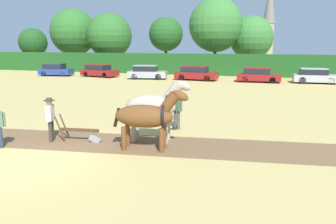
# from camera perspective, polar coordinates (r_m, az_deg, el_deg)

# --- Properties ---
(ground_plane) EXTENTS (240.00, 240.00, 0.00)m
(ground_plane) POSITION_cam_1_polar(r_m,az_deg,el_deg) (11.50, -22.61, -8.24)
(ground_plane) COLOR tan
(plowed_furrow_strip) EXTENTS (24.69, 5.66, 0.01)m
(plowed_furrow_strip) POSITION_cam_1_polar(r_m,az_deg,el_deg) (13.83, -18.64, -4.62)
(plowed_furrow_strip) COLOR brown
(plowed_furrow_strip) RESTS_ON ground
(hedgerow) EXTENTS (78.14, 1.32, 2.58)m
(hedgerow) POSITION_cam_1_polar(r_m,az_deg,el_deg) (40.75, 7.00, 8.21)
(hedgerow) COLOR #1E511E
(hedgerow) RESTS_ON ground
(tree_far_left) EXTENTS (4.65, 4.65, 6.33)m
(tree_far_left) POSITION_cam_1_polar(r_m,az_deg,el_deg) (59.99, -22.44, 11.13)
(tree_far_left) COLOR brown
(tree_far_left) RESTS_ON ground
(tree_left) EXTENTS (7.15, 7.15, 9.15)m
(tree_left) POSITION_cam_1_polar(r_m,az_deg,el_deg) (54.53, -16.14, 13.22)
(tree_left) COLOR #4C3823
(tree_left) RESTS_ON ground
(tree_center_left) EXTENTS (6.58, 6.58, 8.24)m
(tree_center_left) POSITION_cam_1_polar(r_m,az_deg,el_deg) (50.17, -10.13, 12.94)
(tree_center_left) COLOR brown
(tree_center_left) RESTS_ON ground
(tree_center) EXTENTS (4.96, 4.96, 7.65)m
(tree_center) POSITION_cam_1_polar(r_m,az_deg,el_deg) (49.06, -0.37, 13.40)
(tree_center) COLOR #423323
(tree_center) RESTS_ON ground
(tree_center_right) EXTENTS (7.00, 7.00, 9.67)m
(tree_center_right) POSITION_cam_1_polar(r_m,az_deg,el_deg) (44.74, 8.30, 14.74)
(tree_center_right) COLOR #4C3823
(tree_center_right) RESTS_ON ground
(tree_right) EXTENTS (5.81, 5.81, 7.48)m
(tree_right) POSITION_cam_1_polar(r_m,az_deg,el_deg) (46.47, 14.30, 12.42)
(tree_right) COLOR #4C3823
(tree_right) RESTS_ON ground
(church_spire) EXTENTS (2.87, 2.87, 18.65)m
(church_spire) POSITION_cam_1_polar(r_m,az_deg,el_deg) (82.47, 17.21, 15.44)
(church_spire) COLOR gray
(church_spire) RESTS_ON ground
(draft_horse_lead_left) EXTENTS (2.81, 1.13, 2.28)m
(draft_horse_lead_left) POSITION_cam_1_polar(r_m,az_deg,el_deg) (11.66, -3.67, -0.71)
(draft_horse_lead_left) COLOR brown
(draft_horse_lead_left) RESTS_ON ground
(draft_horse_lead_right) EXTENTS (2.70, 1.22, 2.49)m
(draft_horse_lead_right) POSITION_cam_1_polar(r_m,az_deg,el_deg) (12.71, -2.52, 1.00)
(draft_horse_lead_right) COLOR #B2A38E
(draft_horse_lead_right) RESTS_ON ground
(plow) EXTENTS (1.82, 0.56, 1.13)m
(plow) POSITION_cam_1_polar(r_m,az_deg,el_deg) (13.27, -14.64, -3.60)
(plow) COLOR #4C331E
(plow) RESTS_ON ground
(farmer_at_plow) EXTENTS (0.43, 0.64, 1.73)m
(farmer_at_plow) POSITION_cam_1_polar(r_m,az_deg,el_deg) (13.51, -19.81, -0.65)
(farmer_at_plow) COLOR #38332D
(farmer_at_plow) RESTS_ON ground
(farmer_beside_team) EXTENTS (0.59, 0.43, 1.73)m
(farmer_beside_team) POSITION_cam_1_polar(r_m,az_deg,el_deg) (14.56, 1.55, 0.92)
(farmer_beside_team) COLOR #4C4C4C
(farmer_beside_team) RESTS_ON ground
(parked_car_far_left) EXTENTS (4.05, 2.33, 1.48)m
(parked_car_far_left) POSITION_cam_1_polar(r_m,az_deg,el_deg) (41.79, -18.98, 6.95)
(parked_car_far_left) COLOR navy
(parked_car_far_left) RESTS_ON ground
(parked_car_left) EXTENTS (4.70, 2.58, 1.43)m
(parked_car_left) POSITION_cam_1_polar(r_m,az_deg,el_deg) (39.19, -11.92, 7.03)
(parked_car_left) COLOR maroon
(parked_car_left) RESTS_ON ground
(parked_car_center_left) EXTENTS (4.40, 2.41, 1.48)m
(parked_car_center_left) POSITION_cam_1_polar(r_m,az_deg,el_deg) (35.96, -3.67, 6.89)
(parked_car_center_left) COLOR #9E9EA8
(parked_car_center_left) RESTS_ON ground
(parked_car_center) EXTENTS (4.54, 2.16, 1.48)m
(parked_car_center) POSITION_cam_1_polar(r_m,az_deg,el_deg) (34.88, 4.88, 6.72)
(parked_car_center) COLOR maroon
(parked_car_center) RESTS_ON ground
(parked_car_center_right) EXTENTS (4.24, 1.80, 1.44)m
(parked_car_center_right) POSITION_cam_1_polar(r_m,az_deg,el_deg) (34.12, 15.43, 6.20)
(parked_car_center_right) COLOR maroon
(parked_car_center_right) RESTS_ON ground
(parked_car_right) EXTENTS (4.14, 1.99, 1.45)m
(parked_car_right) POSITION_cam_1_polar(r_m,az_deg,el_deg) (34.92, 24.18, 5.73)
(parked_car_right) COLOR #A8A8B2
(parked_car_right) RESTS_ON ground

